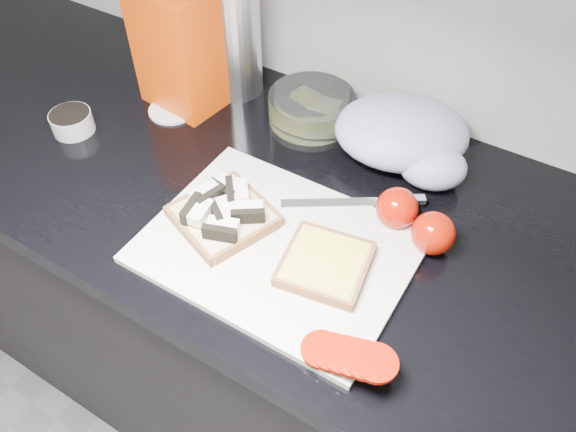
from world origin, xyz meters
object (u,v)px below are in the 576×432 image
object	(u,v)px
cutting_board	(278,247)
steel_canister	(234,33)
bread_bag	(185,45)
glass_bowl	(311,111)

from	to	relation	value
cutting_board	steel_canister	distance (m)	0.46
cutting_board	bread_bag	distance (m)	0.46
glass_bowl	bread_bag	world-z (taller)	bread_bag
cutting_board	steel_canister	world-z (taller)	steel_canister
cutting_board	glass_bowl	world-z (taller)	glass_bowl
glass_bowl	bread_bag	distance (m)	0.27
glass_bowl	steel_canister	xyz separation A→B (m)	(-0.19, 0.03, 0.09)
steel_canister	glass_bowl	bearing A→B (deg)	-8.04
glass_bowl	cutting_board	bearing A→B (deg)	-69.54
cutting_board	glass_bowl	xyz separation A→B (m)	(-0.11, 0.30, 0.03)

